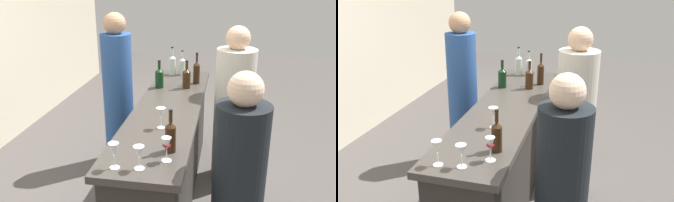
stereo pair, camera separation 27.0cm
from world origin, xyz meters
TOP-DOWN VIEW (x-y plane):
  - ground_plane at (0.00, 0.00)m, footprint 12.00×12.00m
  - bar_counter at (0.00, 0.00)m, footprint 2.40×0.56m
  - wine_bottle_leftmost_amber_brown at (-0.81, -0.16)m, footprint 0.07×0.07m
  - wine_bottle_second_left_dark_green at (0.51, 0.18)m, footprint 0.08×0.08m
  - wine_bottle_center_amber_brown at (0.54, -0.09)m, footprint 0.08×0.08m
  - wine_bottle_second_right_amber_brown at (0.71, -0.18)m, footprint 0.07×0.07m
  - wine_bottle_rightmost_clear_pale at (1.01, 0.13)m, footprint 0.08×0.08m
  - wine_bottle_far_right_clear_pale at (1.02, 0.02)m, footprint 0.07×0.07m
  - wine_glass_near_left at (-0.94, -0.15)m, footprint 0.06×0.06m
  - wine_glass_near_center at (-0.45, -0.03)m, footprint 0.07×0.07m
  - wine_glass_near_right at (-1.06, -0.01)m, footprint 0.07×0.07m
  - wine_glass_far_left at (-1.07, 0.14)m, footprint 0.07×0.07m
  - person_left_guest at (0.43, -0.57)m, footprint 0.38×0.38m
  - person_center_guest at (-0.93, -0.60)m, footprint 0.37×0.37m
  - person_right_guest at (0.57, 0.64)m, footprint 0.40×0.40m

SIDE VIEW (x-z plane):
  - ground_plane at x=0.00m, z-range 0.00..0.00m
  - bar_counter at x=0.00m, z-range 0.00..0.91m
  - person_center_guest at x=-0.93m, z-range -0.05..1.45m
  - person_left_guest at x=0.43m, z-range -0.06..1.49m
  - person_right_guest at x=0.57m, z-range -0.05..1.59m
  - wine_bottle_far_right_clear_pale at x=1.02m, z-range 0.87..1.15m
  - wine_bottle_second_left_dark_green at x=0.51m, z-range 0.87..1.15m
  - wine_bottle_center_amber_brown at x=0.54m, z-range 0.87..1.15m
  - wine_glass_near_right at x=-1.06m, z-range 0.94..1.09m
  - wine_glass_near_left at x=-0.94m, z-range 0.93..1.09m
  - wine_bottle_leftmost_amber_brown at x=-0.81m, z-range 0.87..1.16m
  - wine_glass_near_center at x=-0.45m, z-range 0.94..1.10m
  - wine_glass_far_left at x=-1.07m, z-range 0.94..1.11m
  - wine_bottle_rightmost_clear_pale at x=1.01m, z-range 0.87..1.18m
  - wine_bottle_second_right_amber_brown at x=0.71m, z-range 0.86..1.19m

